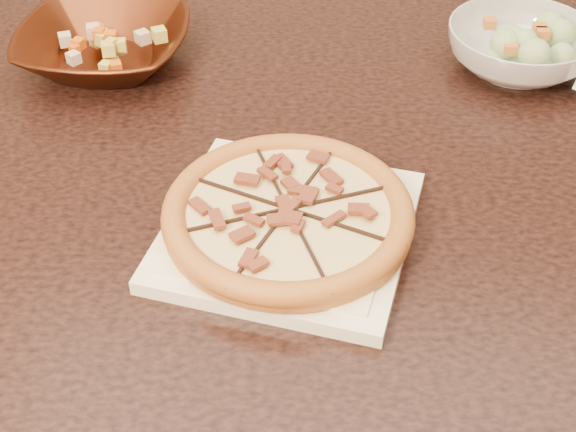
% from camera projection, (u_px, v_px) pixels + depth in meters
% --- Properties ---
extents(floor, '(4.00, 4.00, 0.02)m').
position_uv_depth(floor, '(330.00, 389.00, 1.68)').
color(floor, brown).
rests_on(floor, ground).
extents(dining_table, '(1.53, 1.01, 0.75)m').
position_uv_depth(dining_table, '(229.00, 200.00, 1.11)').
color(dining_table, '#361B15').
rests_on(dining_table, floor).
extents(plate, '(0.33, 0.33, 0.02)m').
position_uv_depth(plate, '(288.00, 229.00, 0.91)').
color(plate, '#FCF1CC').
rests_on(plate, dining_table).
extents(pizza, '(0.28, 0.28, 0.03)m').
position_uv_depth(pizza, '(288.00, 213.00, 0.89)').
color(pizza, '#BD6B2F').
rests_on(pizza, plate).
extents(bronze_bowl, '(0.27, 0.27, 0.06)m').
position_uv_depth(bronze_bowl, '(105.00, 46.00, 1.18)').
color(bronze_bowl, '#4C220F').
rests_on(bronze_bowl, dining_table).
extents(mixed_dish, '(0.12, 0.12, 0.03)m').
position_uv_depth(mixed_dish, '(99.00, 19.00, 1.15)').
color(mixed_dish, '#CDB38F').
rests_on(mixed_dish, bronze_bowl).
extents(salad_bowl, '(0.24, 0.24, 0.07)m').
position_uv_depth(salad_bowl, '(519.00, 48.00, 1.17)').
color(salad_bowl, silver).
rests_on(salad_bowl, dining_table).
extents(salad, '(0.12, 0.10, 0.04)m').
position_uv_depth(salad, '(526.00, 16.00, 1.14)').
color(salad, beige).
rests_on(salad, salad_bowl).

